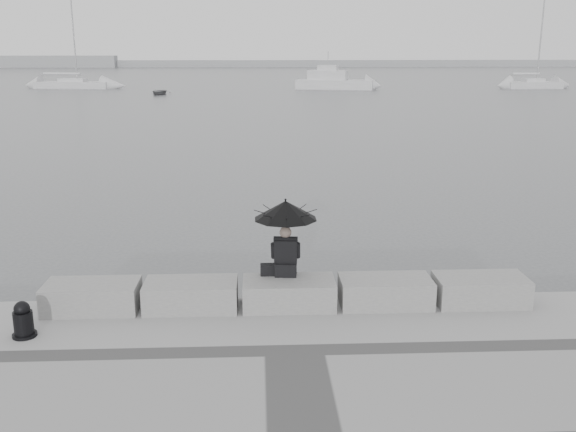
{
  "coord_description": "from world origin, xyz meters",
  "views": [
    {
      "loc": [
        -0.51,
        -10.91,
        4.92
      ],
      "look_at": [
        0.15,
        3.0,
        1.24
      ],
      "focal_mm": 40.0,
      "sensor_mm": 36.0,
      "label": 1
    }
  ],
  "objects_px": {
    "seated_person": "(286,221)",
    "mooring_bollard": "(23,322)",
    "sailboat_right": "(533,84)",
    "sailboat_left": "(73,84)",
    "dinghy": "(159,92)",
    "motor_cruiser": "(335,82)"
  },
  "relations": [
    {
      "from": "seated_person",
      "to": "dinghy",
      "type": "xyz_separation_m",
      "value": [
        -10.92,
        58.95,
        -1.73
      ]
    },
    {
      "from": "mooring_bollard",
      "to": "sailboat_right",
      "type": "bearing_deg",
      "value": 61.47
    },
    {
      "from": "seated_person",
      "to": "motor_cruiser",
      "type": "xyz_separation_m",
      "value": [
        8.8,
        66.73,
        -1.1
      ]
    },
    {
      "from": "sailboat_right",
      "to": "motor_cruiser",
      "type": "distance_m",
      "value": 24.27
    },
    {
      "from": "seated_person",
      "to": "motor_cruiser",
      "type": "relative_size",
      "value": 0.15
    },
    {
      "from": "sailboat_right",
      "to": "dinghy",
      "type": "bearing_deg",
      "value": -171.93
    },
    {
      "from": "sailboat_left",
      "to": "dinghy",
      "type": "bearing_deg",
      "value": -32.93
    },
    {
      "from": "mooring_bollard",
      "to": "sailboat_left",
      "type": "xyz_separation_m",
      "value": [
        -18.71,
        71.17,
        -0.24
      ]
    },
    {
      "from": "seated_person",
      "to": "dinghy",
      "type": "bearing_deg",
      "value": 105.82
    },
    {
      "from": "motor_cruiser",
      "to": "sailboat_right",
      "type": "bearing_deg",
      "value": 17.51
    },
    {
      "from": "seated_person",
      "to": "motor_cruiser",
      "type": "distance_m",
      "value": 67.32
    },
    {
      "from": "mooring_bollard",
      "to": "dinghy",
      "type": "height_order",
      "value": "mooring_bollard"
    },
    {
      "from": "mooring_bollard",
      "to": "dinghy",
      "type": "distance_m",
      "value": 60.61
    },
    {
      "from": "seated_person",
      "to": "mooring_bollard",
      "type": "height_order",
      "value": "seated_person"
    },
    {
      "from": "sailboat_right",
      "to": "motor_cruiser",
      "type": "height_order",
      "value": "sailboat_right"
    },
    {
      "from": "sailboat_left",
      "to": "seated_person",
      "type": "bearing_deg",
      "value": -62.36
    },
    {
      "from": "mooring_bollard",
      "to": "sailboat_left",
      "type": "relative_size",
      "value": 0.05
    },
    {
      "from": "mooring_bollard",
      "to": "motor_cruiser",
      "type": "distance_m",
      "value": 69.24
    },
    {
      "from": "seated_person",
      "to": "mooring_bollard",
      "type": "distance_m",
      "value": 4.54
    },
    {
      "from": "mooring_bollard",
      "to": "seated_person",
      "type": "bearing_deg",
      "value": 17.03
    },
    {
      "from": "mooring_bollard",
      "to": "motor_cruiser",
      "type": "bearing_deg",
      "value": 79.2
    },
    {
      "from": "seated_person",
      "to": "mooring_bollard",
      "type": "bearing_deg",
      "value": -157.64
    }
  ]
}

